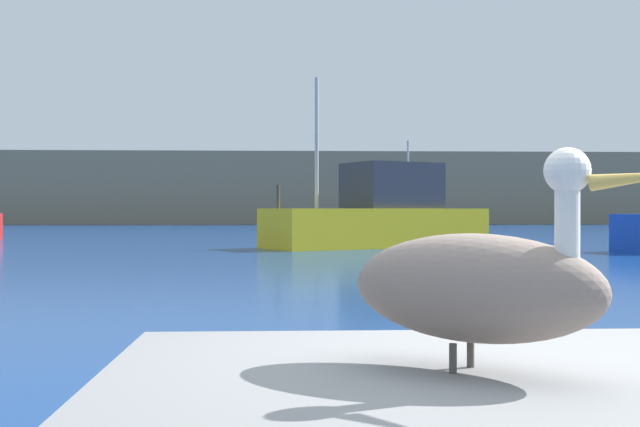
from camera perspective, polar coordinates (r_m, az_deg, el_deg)
name	(u,v)px	position (r m, az deg, el deg)	size (l,w,h in m)	color
hillside_backdrop	(297,190)	(71.48, -1.65, 1.67)	(140.00, 13.79, 5.85)	#7F755B
pelican	(478,284)	(3.22, 11.02, -4.86)	(1.21, 1.04, 0.86)	gray
fishing_boat_yellow	(381,216)	(26.13, 4.26, -0.16)	(7.58, 5.40, 5.23)	yellow
fishing_boat_orange	(431,216)	(46.32, 7.79, -0.21)	(5.80, 3.85, 5.01)	orange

